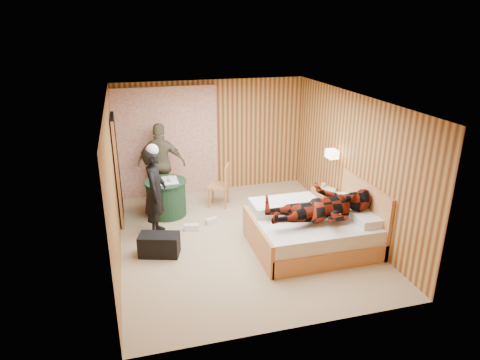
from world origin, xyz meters
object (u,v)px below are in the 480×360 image
object	(u,v)px
chair_near	(222,182)
woman_standing	(155,192)
man_on_bed	(323,199)
bed	(313,229)
nightstand	(325,202)
duffel_bag	(159,245)
wall_lamp	(332,154)
chair_far	(161,179)
man_at_table	(162,164)
round_table	(166,198)

from	to	relation	value
chair_near	woman_standing	xyz separation A→B (m)	(-1.43, -0.90, 0.28)
man_on_bed	bed	bearing A→B (deg)	96.47
man_on_bed	nightstand	bearing A→B (deg)	61.11
bed	duffel_bag	size ratio (longest dim) A/B	3.06
nightstand	wall_lamp	bearing A→B (deg)	-51.86
duffel_bag	man_on_bed	size ratio (longest dim) A/B	0.37
duffel_bag	man_on_bed	bearing A→B (deg)	3.81
chair_far	woman_standing	bearing A→B (deg)	-117.06
man_on_bed	chair_near	bearing A→B (deg)	116.35
chair_near	woman_standing	distance (m)	1.71
nightstand	man_on_bed	bearing A→B (deg)	-118.89
chair_far	man_at_table	world-z (taller)	man_at_table
round_table	duffel_bag	world-z (taller)	round_table
wall_lamp	round_table	world-z (taller)	wall_lamp
nightstand	duffel_bag	distance (m)	3.42
woman_standing	man_at_table	xyz separation A→B (m)	(0.25, 1.45, 0.05)
duffel_bag	woman_standing	bearing A→B (deg)	103.94
wall_lamp	chair_far	size ratio (longest dim) A/B	0.28
duffel_bag	man_at_table	bearing A→B (deg)	99.57
woman_standing	man_at_table	bearing A→B (deg)	3.23
duffel_bag	woman_standing	xyz separation A→B (m)	(0.04, 0.80, 0.62)
woman_standing	chair_near	bearing A→B (deg)	-44.82
duffel_bag	woman_standing	size ratio (longest dim) A/B	0.40
wall_lamp	chair_far	xyz separation A→B (m)	(-3.13, 1.55, -0.76)
nightstand	woman_standing	world-z (taller)	woman_standing
wall_lamp	nightstand	bearing A→B (deg)	128.14
wall_lamp	man_at_table	size ratio (longest dim) A/B	0.15
wall_lamp	woman_standing	distance (m)	3.39
chair_near	round_table	bearing A→B (deg)	-58.99
round_table	man_on_bed	size ratio (longest dim) A/B	0.47
nightstand	duffel_bag	size ratio (longest dim) A/B	0.85
round_table	duffel_bag	bearing A→B (deg)	-100.46
nightstand	man_on_bed	distance (m)	1.66
bed	nightstand	distance (m)	1.33
wall_lamp	woman_standing	size ratio (longest dim) A/B	0.16
bed	duffel_bag	bearing A→B (deg)	171.69
round_table	woman_standing	xyz separation A→B (m)	(-0.25, -0.76, 0.44)
chair_far	nightstand	bearing A→B (deg)	-44.07
wall_lamp	man_on_bed	world-z (taller)	man_on_bed
woman_standing	man_at_table	world-z (taller)	man_at_table
duffel_bag	man_at_table	size ratio (longest dim) A/B	0.38
nightstand	round_table	bearing A→B (deg)	164.55
woman_standing	wall_lamp	bearing A→B (deg)	-79.49
chair_near	bed	bearing A→B (deg)	52.37
nightstand	woman_standing	bearing A→B (deg)	178.52
wall_lamp	nightstand	world-z (taller)	wall_lamp
wall_lamp	chair_near	distance (m)	2.32
man_at_table	man_on_bed	size ratio (longest dim) A/B	0.97
man_on_bed	man_at_table	bearing A→B (deg)	129.14
chair_far	man_on_bed	world-z (taller)	man_on_bed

